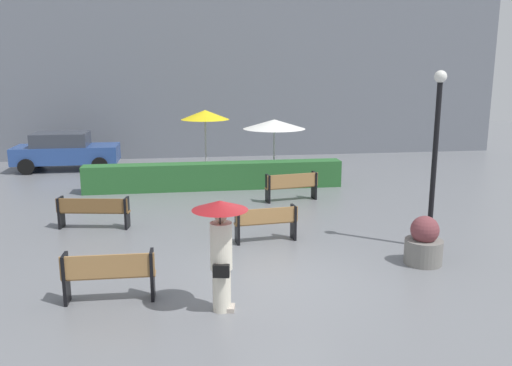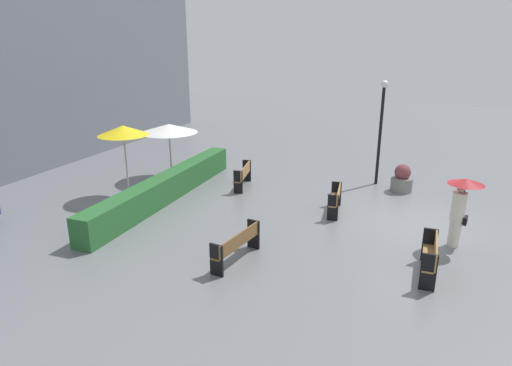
# 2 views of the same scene
# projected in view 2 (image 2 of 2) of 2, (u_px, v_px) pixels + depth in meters

# --- Properties ---
(ground_plane) EXTENTS (60.00, 60.00, 0.00)m
(ground_plane) POSITION_uv_depth(u_px,v_px,m) (410.00, 223.00, 13.85)
(ground_plane) COLOR slate
(bench_far_left) EXTENTS (1.91, 0.68, 0.84)m
(bench_far_left) POSITION_uv_depth(u_px,v_px,m) (237.00, 244.00, 11.31)
(bench_far_left) COLOR brown
(bench_far_left) RESTS_ON ground
(bench_mid_center) EXTENTS (1.57, 0.50, 0.86)m
(bench_mid_center) POSITION_uv_depth(u_px,v_px,m) (336.00, 198.00, 14.59)
(bench_mid_center) COLOR #9E7242
(bench_mid_center) RESTS_ON ground
(bench_back_row) EXTENTS (1.74, 0.62, 0.89)m
(bench_back_row) POSITION_uv_depth(u_px,v_px,m) (244.00, 174.00, 17.21)
(bench_back_row) COLOR #9E7242
(bench_back_row) RESTS_ON ground
(bench_near_left) EXTENTS (1.65, 0.39, 0.92)m
(bench_near_left) POSITION_uv_depth(u_px,v_px,m) (431.00, 255.00, 10.61)
(bench_near_left) COLOR #9E7242
(bench_near_left) RESTS_ON ground
(pedestrian_with_umbrella) EXTENTS (0.95, 0.95, 2.00)m
(pedestrian_with_umbrella) POSITION_uv_depth(u_px,v_px,m) (461.00, 203.00, 11.91)
(pedestrian_with_umbrella) COLOR silver
(pedestrian_with_umbrella) RESTS_ON ground
(planter_pot) EXTENTS (0.81, 0.81, 1.07)m
(planter_pot) POSITION_uv_depth(u_px,v_px,m) (402.00, 180.00, 16.74)
(planter_pot) COLOR slate
(planter_pot) RESTS_ON ground
(lamp_post) EXTENTS (0.28, 0.28, 4.11)m
(lamp_post) POSITION_uv_depth(u_px,v_px,m) (381.00, 122.00, 17.01)
(lamp_post) COLOR black
(lamp_post) RESTS_ON ground
(patio_umbrella_yellow) EXTENTS (1.80, 1.80, 2.66)m
(patio_umbrella_yellow) POSITION_uv_depth(u_px,v_px,m) (123.00, 131.00, 15.54)
(patio_umbrella_yellow) COLOR silver
(patio_umbrella_yellow) RESTS_ON ground
(patio_umbrella_white) EXTENTS (2.34, 2.34, 2.31)m
(patio_umbrella_white) POSITION_uv_depth(u_px,v_px,m) (169.00, 128.00, 17.83)
(patio_umbrella_white) COLOR silver
(patio_umbrella_white) RESTS_ON ground
(hedge_strip) EXTENTS (9.01, 0.70, 0.94)m
(hedge_strip) POSITION_uv_depth(u_px,v_px,m) (167.00, 187.00, 15.86)
(hedge_strip) COLOR #28602D
(hedge_strip) RESTS_ON ground
(building_facade) EXTENTS (28.00, 1.20, 8.38)m
(building_facade) POSITION_uv_depth(u_px,v_px,m) (9.00, 75.00, 17.86)
(building_facade) COLOR slate
(building_facade) RESTS_ON ground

